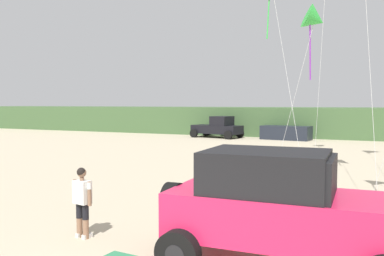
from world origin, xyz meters
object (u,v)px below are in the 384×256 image
object	(u,v)px
person_watching	(82,199)
kite_pink_ribbon	(315,20)
jeep	(280,207)
distant_sedan	(286,133)
distant_pickup	(218,127)

from	to	relation	value
person_watching	kite_pink_ribbon	size ratio (longest dim) A/B	0.24
person_watching	kite_pink_ribbon	xyz separation A→B (m)	(4.06, 8.17, 5.27)
jeep	kite_pink_ribbon	size ratio (longest dim) A/B	0.71
jeep	person_watching	xyz separation A→B (m)	(-4.62, -0.10, -0.26)
jeep	kite_pink_ribbon	world-z (taller)	kite_pink_ribbon
person_watching	distant_sedan	distance (m)	28.56
person_watching	kite_pink_ribbon	distance (m)	10.53
jeep	kite_pink_ribbon	bearing A→B (deg)	94.02
person_watching	distant_pickup	bearing A→B (deg)	104.41
person_watching	kite_pink_ribbon	bearing A→B (deg)	63.58
distant_pickup	kite_pink_ribbon	world-z (taller)	kite_pink_ribbon
person_watching	jeep	bearing A→B (deg)	1.22
jeep	distant_sedan	size ratio (longest dim) A/B	1.16
distant_pickup	distant_sedan	xyz separation A→B (m)	(6.12, 0.43, -0.34)
distant_sedan	kite_pink_ribbon	size ratio (longest dim) A/B	0.61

